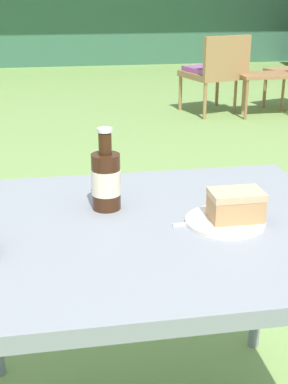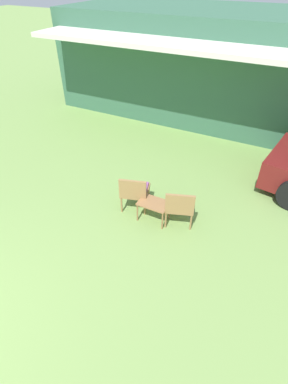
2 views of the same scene
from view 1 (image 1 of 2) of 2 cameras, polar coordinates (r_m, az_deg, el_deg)
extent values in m
cylinder|color=#9E7547|center=(6.08, 7.81, 10.77)|extent=(0.04, 0.04, 0.37)
cylinder|color=#9E7547|center=(5.83, 3.89, 10.48)|extent=(0.04, 0.04, 0.37)
cylinder|color=#9E7547|center=(5.70, 10.57, 9.92)|extent=(0.04, 0.04, 0.37)
cylinder|color=#9E7547|center=(5.43, 6.52, 9.59)|extent=(0.04, 0.04, 0.37)
cube|color=#9E7547|center=(5.72, 7.30, 12.31)|extent=(0.66, 0.67, 0.06)
cube|color=#9E7547|center=(5.49, 8.86, 14.18)|extent=(0.52, 0.20, 0.38)
cube|color=#995193|center=(5.71, 7.32, 12.85)|extent=(0.59, 0.58, 0.05)
cylinder|color=#9E7547|center=(6.11, 12.76, 10.50)|extent=(0.04, 0.04, 0.37)
cube|color=#996B42|center=(5.69, 12.99, 12.06)|extent=(0.58, 0.39, 0.03)
cylinder|color=#996B42|center=(5.48, 10.86, 9.62)|extent=(0.03, 0.03, 0.40)
cylinder|color=#996B42|center=(5.79, 9.72, 10.29)|extent=(0.03, 0.03, 0.40)
cylinder|color=#996B42|center=(5.98, 14.60, 10.27)|extent=(0.03, 0.03, 0.40)
cube|color=gray|center=(1.35, 0.72, -4.30)|extent=(1.00, 0.81, 0.04)
cylinder|color=gray|center=(1.94, 12.25, -7.90)|extent=(0.04, 0.04, 0.65)
cylinder|color=silver|center=(1.36, 8.65, -3.11)|extent=(0.20, 0.20, 0.01)
cube|color=tan|center=(1.35, 9.74, -1.72)|extent=(0.13, 0.09, 0.06)
cube|color=tan|center=(1.34, 9.84, -0.24)|extent=(0.13, 0.09, 0.02)
cylinder|color=#381E0F|center=(1.41, -4.07, 1.10)|extent=(0.08, 0.08, 0.15)
cylinder|color=#381E0F|center=(1.38, -4.18, 5.22)|extent=(0.03, 0.03, 0.06)
cylinder|color=silver|center=(1.37, -4.22, 6.62)|extent=(0.04, 0.04, 0.01)
cylinder|color=beige|center=(1.41, -4.07, 1.10)|extent=(0.08, 0.08, 0.07)
cube|color=silver|center=(1.36, 7.10, -3.18)|extent=(0.20, 0.02, 0.01)
camera|label=2|loc=(5.03, 78.69, 40.77)|focal=28.00mm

